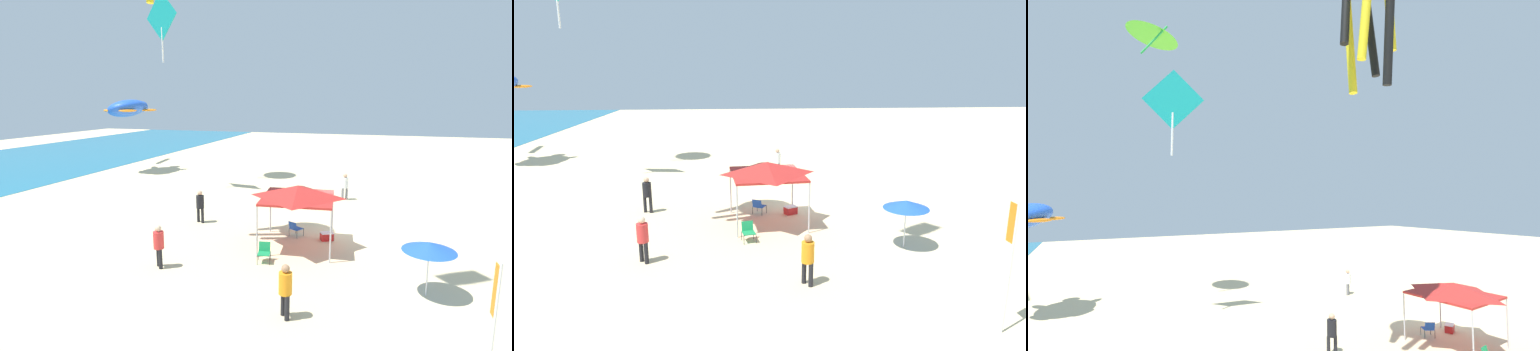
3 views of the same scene
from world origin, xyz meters
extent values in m
cube|color=beige|center=(0.00, 0.00, -0.05)|extent=(120.00, 120.00, 0.10)
cylinder|color=#B7B7BC|center=(-3.87, 0.23, 1.16)|extent=(0.07, 0.07, 2.31)
cylinder|color=#B7B7BC|center=(-0.47, 0.52, 1.16)|extent=(0.07, 0.07, 2.31)
cylinder|color=#B7B7BC|center=(-4.15, 3.39, 1.16)|extent=(0.07, 0.07, 2.31)
cylinder|color=#B7B7BC|center=(-0.75, 3.69, 1.16)|extent=(0.07, 0.07, 2.31)
cube|color=red|center=(-2.31, 1.96, 2.36)|extent=(3.75, 3.54, 0.10)
pyramid|color=red|center=(-2.31, 1.96, 2.68)|extent=(3.68, 3.47, 0.54)
cylinder|color=black|center=(-0.88, 1.90, 0.20)|extent=(0.02, 0.02, 0.40)
cylinder|color=black|center=(-0.62, 2.35, 0.20)|extent=(0.02, 0.02, 0.40)
cylinder|color=black|center=(-1.33, 2.15, 0.20)|extent=(0.02, 0.02, 0.40)
cylinder|color=black|center=(-1.07, 2.60, 0.20)|extent=(0.02, 0.02, 0.40)
cube|color=blue|center=(-0.98, 2.25, 0.40)|extent=(0.71, 0.71, 0.03)
cube|color=blue|center=(-1.23, 2.39, 0.61)|extent=(0.36, 0.49, 0.41)
cube|color=red|center=(-1.13, 0.69, 0.18)|extent=(0.62, 0.71, 0.36)
cube|color=white|center=(-1.13, 0.69, 0.38)|extent=(0.64, 0.74, 0.04)
cylinder|color=black|center=(-0.26, 8.05, 0.42)|extent=(0.16, 0.16, 0.84)
cylinder|color=black|center=(-0.37, 7.74, 0.42)|extent=(0.16, 0.16, 0.84)
cylinder|color=black|center=(-0.32, 7.90, 1.21)|extent=(0.44, 0.44, 0.73)
sphere|color=tan|center=(-0.32, 7.90, 1.71)|extent=(0.27, 0.27, 0.27)
cylinder|color=slate|center=(7.26, 0.66, 0.42)|extent=(0.16, 0.16, 0.83)
cylinder|color=slate|center=(7.46, 0.40, 0.42)|extent=(0.16, 0.16, 0.83)
cylinder|color=white|center=(7.36, 0.53, 1.19)|extent=(0.43, 0.43, 0.72)
sphere|color=tan|center=(7.36, 0.53, 1.69)|extent=(0.27, 0.27, 0.27)
sphere|color=blue|center=(14.65, 20.95, 6.14)|extent=(1.03, 1.03, 1.03)
ellipsoid|color=orange|center=(13.40, 19.55, 5.86)|extent=(1.60, 1.58, 0.23)
ellipsoid|color=orange|center=(10.91, 20.07, 5.86)|extent=(1.60, 1.58, 0.23)
cone|color=#66D82D|center=(10.66, 14.27, 18.32)|extent=(3.77, 3.82, 1.40)
cylinder|color=green|center=(9.27, 14.42, 17.18)|extent=(0.30, 1.60, 2.12)
cube|color=teal|center=(6.48, 13.74, 12.68)|extent=(1.41, 3.18, 3.43)
cylinder|color=white|center=(6.48, 13.74, 10.71)|extent=(0.12, 0.12, 2.43)
cylinder|color=yellow|center=(-4.02, 7.73, 14.31)|extent=(0.42, 0.61, 3.01)
cylinder|color=black|center=(-3.13, 7.91, 13.90)|extent=(0.58, 0.61, 3.83)
cylinder|color=yellow|center=(-2.84, 8.78, 13.48)|extent=(0.78, 0.42, 4.65)
cylinder|color=black|center=(-3.44, 9.46, 14.31)|extent=(0.42, 0.61, 3.01)
cylinder|color=yellow|center=(-4.34, 9.27, 13.90)|extent=(0.58, 0.61, 3.83)
cylinder|color=black|center=(-4.62, 8.41, 13.48)|extent=(0.78, 0.42, 4.65)
camera|label=1|loc=(-19.98, -1.43, 6.87)|focal=27.77mm
camera|label=2|loc=(-22.12, 3.45, 7.09)|focal=30.87mm
camera|label=3|loc=(-13.37, 17.83, 6.90)|focal=24.45mm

